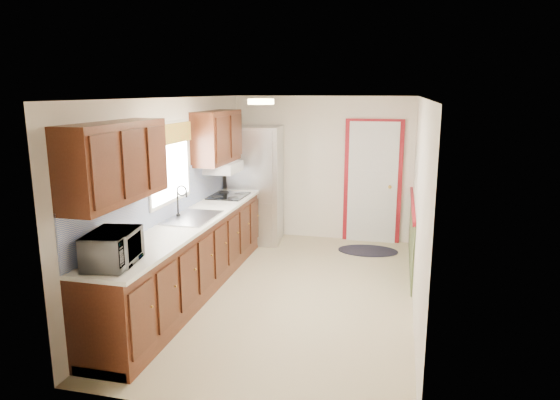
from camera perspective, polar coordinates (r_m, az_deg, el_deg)
The scene contains 8 objects.
room_shell at distance 6.02m, azimuth 1.15°, elevation 0.10°, with size 3.20×5.20×2.52m.
kitchen_run at distance 6.23m, azimuth -10.64°, elevation -3.39°, with size 0.63×4.00×2.20m.
back_wall_trim at distance 8.12m, azimuth 11.42°, elevation 0.83°, with size 1.12×2.30×2.08m.
ceiling_fixture at distance 5.76m, azimuth -2.20°, elevation 11.18°, with size 0.30×0.30×0.06m, color #FFD88C.
microwave at distance 4.72m, azimuth -18.63°, elevation -4.88°, with size 0.56×0.31×0.38m, color white.
refrigerator at distance 8.27m, azimuth -2.69°, elevation 1.77°, with size 0.87×0.83×1.92m.
rug at distance 8.05m, azimuth 10.01°, elevation -5.72°, with size 0.94×0.60×0.01m, color black.
cooktop at distance 7.47m, azimuth -5.90°, elevation 0.49°, with size 0.51×0.61×0.02m, color black.
Camera 1 is at (1.27, -5.75, 2.48)m, focal length 32.00 mm.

